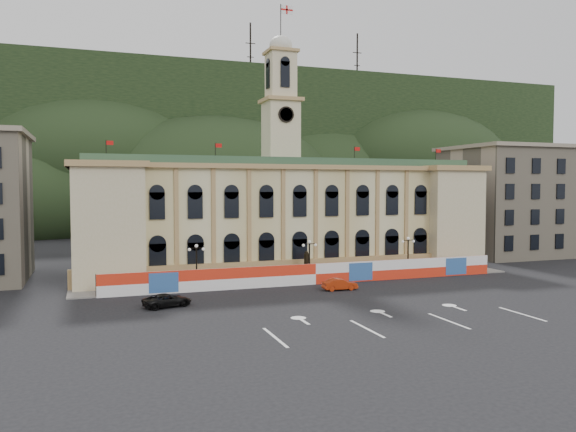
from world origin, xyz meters
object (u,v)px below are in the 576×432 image
object	(u,v)px
statue	(306,271)
lamp_center	(309,257)
black_suv	(167,300)
red_sedan	(340,284)

from	to	relation	value
statue	lamp_center	world-z (taller)	lamp_center
black_suv	statue	bearing A→B (deg)	-77.75
red_sedan	black_suv	xyz separation A→B (m)	(-19.67, -2.51, -0.00)
statue	red_sedan	xyz separation A→B (m)	(1.19, -7.40, -0.53)
lamp_center	black_suv	distance (m)	20.66
red_sedan	black_suv	world-z (taller)	red_sedan
red_sedan	black_suv	bearing A→B (deg)	99.49
red_sedan	lamp_center	bearing A→B (deg)	12.72
statue	black_suv	size ratio (longest dim) A/B	0.72
lamp_center	black_suv	world-z (taller)	lamp_center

